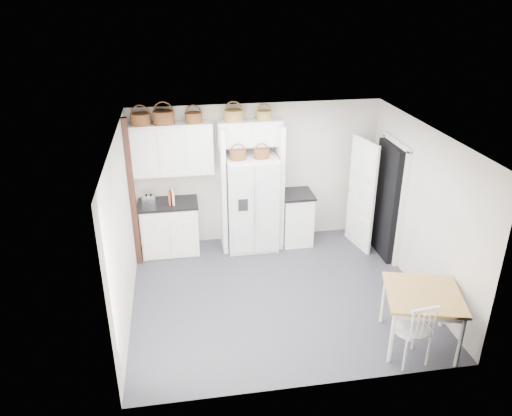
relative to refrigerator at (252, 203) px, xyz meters
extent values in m
plane|color=#42414B|center=(0.15, -1.65, -0.87)|extent=(4.50, 4.50, 0.00)
plane|color=white|center=(0.15, -1.65, 1.73)|extent=(4.50, 4.50, 0.00)
plane|color=#AEA8A0|center=(0.15, 0.35, 0.43)|extent=(4.50, 0.00, 4.50)
plane|color=#AEA8A0|center=(-2.10, -1.65, 0.43)|extent=(0.00, 4.00, 4.00)
plane|color=#AEA8A0|center=(2.40, -1.65, 0.43)|extent=(0.00, 4.00, 4.00)
cube|color=silver|center=(0.00, 0.00, 0.00)|extent=(0.90, 0.73, 1.75)
cube|color=white|center=(-1.49, 0.05, -0.41)|extent=(1.00, 0.63, 0.93)
cube|color=white|center=(0.85, 0.05, -0.40)|extent=(0.54, 0.65, 0.95)
cube|color=#AB8835|center=(1.80, -3.10, -0.47)|extent=(1.19, 1.19, 0.80)
cube|color=white|center=(1.54, -3.40, -0.38)|extent=(0.53, 0.49, 0.98)
cube|color=black|center=(-1.49, 0.05, 0.07)|extent=(1.04, 0.67, 0.04)
cube|color=black|center=(0.85, 0.05, 0.10)|extent=(0.58, 0.69, 0.04)
cube|color=silver|center=(-1.81, 0.05, 0.17)|extent=(0.23, 0.14, 0.16)
cube|color=#B03C1D|center=(-1.45, -0.03, 0.21)|extent=(0.05, 0.16, 0.24)
cube|color=beige|center=(-1.40, -0.03, 0.23)|extent=(0.06, 0.18, 0.26)
cylinder|color=#522912|center=(-1.83, 0.18, 1.57)|extent=(0.33, 0.33, 0.19)
cylinder|color=#522912|center=(-1.45, 0.18, 1.58)|extent=(0.36, 0.36, 0.21)
cylinder|color=#522912|center=(-0.96, 0.18, 1.56)|extent=(0.29, 0.29, 0.17)
cylinder|color=olive|center=(-0.28, 0.18, 1.57)|extent=(0.33, 0.33, 0.19)
cylinder|color=olive|center=(0.25, 0.18, 1.55)|extent=(0.27, 0.27, 0.15)
cylinder|color=#522912|center=(-0.24, -0.10, 0.95)|extent=(0.28, 0.28, 0.15)
cylinder|color=#522912|center=(0.16, -0.10, 0.95)|extent=(0.27, 0.27, 0.14)
cube|color=white|center=(-1.35, 0.18, 1.03)|extent=(1.40, 0.34, 0.90)
cube|color=white|center=(0.00, 0.18, 1.25)|extent=(1.12, 0.34, 0.45)
cube|color=white|center=(-0.51, 0.05, 0.28)|extent=(0.08, 0.60, 2.30)
cube|color=white|center=(0.51, 0.05, 0.28)|extent=(0.08, 0.60, 2.30)
cube|color=black|center=(-2.05, -0.30, 0.43)|extent=(0.09, 0.09, 2.60)
cube|color=black|center=(2.31, -0.65, 0.15)|extent=(0.18, 0.85, 2.05)
cube|color=white|center=(1.95, -0.32, 0.15)|extent=(0.21, 0.79, 2.05)
camera|label=1|loc=(-1.26, -8.15, 3.65)|focal=35.00mm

